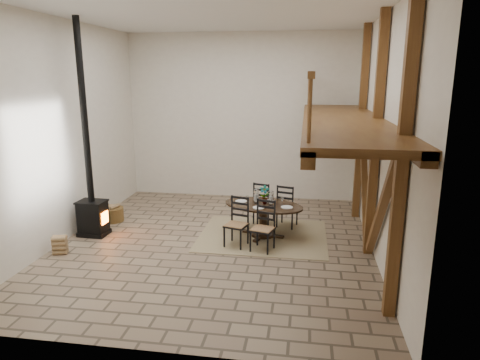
# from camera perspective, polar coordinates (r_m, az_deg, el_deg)

# --- Properties ---
(ground) EXTENTS (8.00, 8.00, 0.00)m
(ground) POSITION_cam_1_polar(r_m,az_deg,el_deg) (9.92, -3.31, -8.42)
(ground) COLOR #8D785E
(ground) RESTS_ON ground
(room_shell) EXTENTS (7.02, 8.02, 5.01)m
(room_shell) POSITION_cam_1_polar(r_m,az_deg,el_deg) (9.04, 3.91, 9.11)
(room_shell) COLOR white
(room_shell) RESTS_ON ground
(rug) EXTENTS (3.00, 2.50, 0.02)m
(rug) POSITION_cam_1_polar(r_m,az_deg,el_deg) (10.36, 3.09, -7.38)
(rug) COLOR tan
(rug) RESTS_ON ground
(dining_table) EXTENTS (2.16, 2.34, 1.23)m
(dining_table) POSITION_cam_1_polar(r_m,az_deg,el_deg) (10.21, 3.12, -5.09)
(dining_table) COLOR black
(dining_table) RESTS_ON ground
(wood_stove) EXTENTS (0.68, 0.54, 5.00)m
(wood_stove) POSITION_cam_1_polar(r_m,az_deg,el_deg) (10.66, -19.30, -1.25)
(wood_stove) COLOR black
(wood_stove) RESTS_ON ground
(log_basket) EXTENTS (0.56, 0.56, 0.46)m
(log_basket) POSITION_cam_1_polar(r_m,az_deg,el_deg) (11.78, -16.59, -4.33)
(log_basket) COLOR brown
(log_basket) RESTS_ON ground
(log_stack) EXTENTS (0.34, 0.28, 0.41)m
(log_stack) POSITION_cam_1_polar(r_m,az_deg,el_deg) (10.06, -22.89, -7.98)
(log_stack) COLOR tan
(log_stack) RESTS_ON ground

